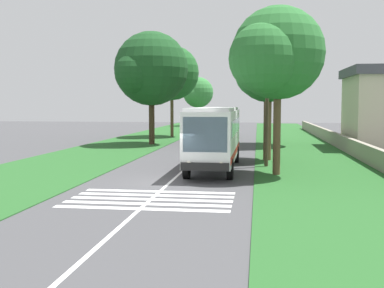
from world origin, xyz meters
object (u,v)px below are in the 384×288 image
Objects in this scene: trailing_car_2 at (212,129)px; roadside_tree_right_1 at (275,56)px; coach_bus at (215,134)px; trailing_car_0 at (196,137)px; roadside_tree_right_2 at (277,56)px; trailing_minibus_0 at (217,120)px; utility_pole at (267,104)px; roadside_tree_left_1 at (150,71)px; trailing_car_1 at (204,133)px; roadside_tree_left_2 at (170,74)px; roadside_tree_right_0 at (266,73)px; roadside_tree_left_0 at (198,93)px.

trailing_car_2 is 36.61m from roadside_tree_right_1.
trailing_car_0 is (18.84, 3.55, -1.48)m from coach_bus.
trailing_car_2 is 0.35× the size of roadside_tree_right_2.
trailing_minibus_0 is at bearing -0.19° from trailing_car_2.
trailing_minibus_0 is 0.65× the size of roadside_tree_right_1.
coach_bus is 0.91× the size of roadside_tree_right_2.
utility_pole is (-17.38, -6.66, 3.30)m from trailing_car_0.
trailing_car_2 is 0.40× the size of roadside_tree_left_1.
trailing_car_2 is 0.47× the size of roadside_tree_right_1.
trailing_car_0 is 14.54m from trailing_car_2.
trailing_car_1 is at bearing -1.63° from trailing_car_0.
trailing_car_0 is 1.00× the size of trailing_car_1.
coach_bus is 1.03× the size of roadside_tree_left_2.
trailing_minibus_0 is 0.49× the size of roadside_tree_right_2.
roadside_tree_left_0 is at bearing 12.23° from roadside_tree_right_0.
utility_pole is at bearing -168.56° from trailing_car_2.
roadside_tree_right_2 is at bearing -99.37° from trailing_car_0.
roadside_tree_left_2 is 1.44× the size of utility_pole.
roadside_tree_left_2 is at bearing 22.41° from utility_pole.
trailing_car_2 is at bearing -0.18° from trailing_car_1.
roadside_tree_left_2 reaches higher than roadside_tree_right_1.
roadside_tree_left_2 is at bearing 25.09° from trailing_car_0.
roadside_tree_right_2 is at bearing -4.03° from utility_pole.
trailing_minibus_0 is 40.57m from utility_pole.
trailing_car_1 is at bearing 18.16° from roadside_tree_right_0.
roadside_tree_right_0 is 1.12× the size of utility_pole.
trailing_car_1 is 0.35× the size of roadside_tree_right_2.
roadside_tree_right_1 reaches higher than trailing_car_2.
trailing_car_0 is 18.90m from utility_pole.
roadside_tree_right_1 is at bearing -161.60° from trailing_car_0.
roadside_tree_right_1 is at bearing -169.19° from trailing_car_2.
roadside_tree_left_1 is 1.28× the size of roadside_tree_right_0.
utility_pole is at bearing -179.74° from roadside_tree_right_0.
roadside_tree_left_1 is at bearing 169.70° from trailing_minibus_0.
trailing_car_1 is at bearing 14.24° from roadside_tree_right_1.
coach_bus is 1.48× the size of utility_pole.
coach_bus is at bearing 148.15° from roadside_tree_right_0.
roadside_tree_right_1 is (-26.82, -6.80, 5.88)m from trailing_car_1.
roadside_tree_left_2 reaches higher than coach_bus.
trailing_car_0 is at bearing -65.43° from roadside_tree_left_1.
roadside_tree_left_2 is (28.08, 7.87, 5.33)m from coach_bus.
trailing_car_1 is 33.26m from roadside_tree_left_0.
roadside_tree_right_2 is (19.67, -0.82, 1.88)m from roadside_tree_right_1.
coach_bus reaches higher than trailing_car_1.
roadside_tree_left_2 is (-29.12, -0.36, 1.60)m from roadside_tree_left_0.
coach_bus is at bearing -171.81° from roadside_tree_left_0.
roadside_tree_right_1 is 4.42m from utility_pole.
trailing_minibus_0 is 0.71× the size of roadside_tree_right_0.
roadside_tree_right_2 is (12.58, -1.15, 2.32)m from roadside_tree_right_0.
roadside_tree_right_2 reaches higher than roadside_tree_right_1.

